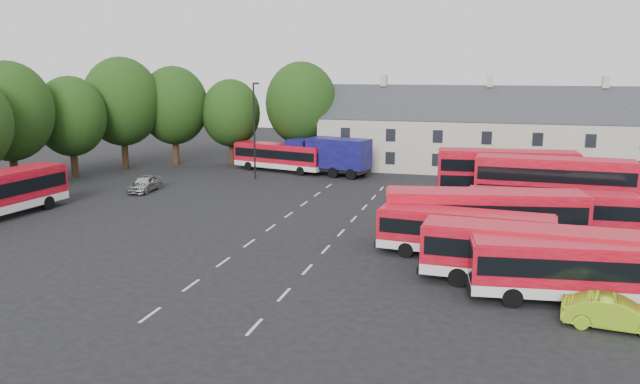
{
  "coord_description": "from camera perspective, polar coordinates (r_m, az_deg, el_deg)",
  "views": [
    {
      "loc": [
        14.32,
        -37.37,
        10.95
      ],
      "look_at": [
        2.86,
        4.47,
        2.2
      ],
      "focal_mm": 35.0,
      "sensor_mm": 36.0,
      "label": 1
    }
  ],
  "objects": [
    {
      "name": "ground",
      "position": [
        41.49,
        -5.46,
        -3.95
      ],
      "size": [
        140.0,
        140.0,
        0.0
      ],
      "primitive_type": "plane",
      "color": "black",
      "rests_on": "ground"
    },
    {
      "name": "lane_markings",
      "position": [
        42.54,
        -1.35,
        -3.51
      ],
      "size": [
        5.15,
        33.8,
        0.01
      ],
      "color": "beige",
      "rests_on": "ground"
    },
    {
      "name": "treeline",
      "position": [
        66.83,
        -16.5,
        7.28
      ],
      "size": [
        29.92,
        32.59,
        12.01
      ],
      "color": "black",
      "rests_on": "ground"
    },
    {
      "name": "terrace_houses",
      "position": [
        67.74,
        15.02,
        5.01
      ],
      "size": [
        35.7,
        7.13,
        10.06
      ],
      "color": "beige",
      "rests_on": "ground"
    },
    {
      "name": "bus_row_a",
      "position": [
        31.75,
        23.08,
        -6.33
      ],
      "size": [
        10.65,
        3.54,
        2.96
      ],
      "rotation": [
        0.0,
        0.0,
        0.11
      ],
      "color": "silver",
      "rests_on": "ground"
    },
    {
      "name": "bus_row_b",
      "position": [
        33.1,
        18.87,
        -5.17
      ],
      "size": [
        11.05,
        3.08,
        3.09
      ],
      "rotation": [
        0.0,
        0.0,
        -0.05
      ],
      "color": "silver",
      "rests_on": "ground"
    },
    {
      "name": "bus_row_c",
      "position": [
        36.94,
        13.09,
        -3.42
      ],
      "size": [
        10.1,
        3.2,
        2.81
      ],
      "rotation": [
        0.0,
        0.0,
        -0.09
      ],
      "color": "silver",
      "rests_on": "ground"
    },
    {
      "name": "bus_row_d",
      "position": [
        39.93,
        14.76,
        -1.84
      ],
      "size": [
        12.42,
        4.81,
        3.43
      ],
      "rotation": [
        0.0,
        0.0,
        0.17
      ],
      "color": "silver",
      "rests_on": "ground"
    },
    {
      "name": "bus_row_e",
      "position": [
        43.35,
        20.37,
        -1.51
      ],
      "size": [
        10.67,
        2.81,
        3.0
      ],
      "rotation": [
        0.0,
        0.0,
        0.03
      ],
      "color": "silver",
      "rests_on": "ground"
    },
    {
      "name": "bus_dd_south",
      "position": [
        48.17,
        20.53,
        0.65
      ],
      "size": [
        11.11,
        3.02,
        4.51
      ],
      "rotation": [
        0.0,
        0.0,
        -0.04
      ],
      "color": "silver",
      "rests_on": "ground"
    },
    {
      "name": "bus_dd_north",
      "position": [
        51.9,
        16.68,
        1.57
      ],
      "size": [
        10.97,
        3.4,
        4.43
      ],
      "rotation": [
        0.0,
        0.0,
        0.09
      ],
      "color": "silver",
      "rests_on": "ground"
    },
    {
      "name": "bus_north",
      "position": [
        66.18,
        -3.72,
        3.4
      ],
      "size": [
        10.61,
        5.02,
        2.93
      ],
      "rotation": [
        0.0,
        0.0,
        -0.27
      ],
      "color": "silver",
      "rests_on": "ground"
    },
    {
      "name": "box_truck",
      "position": [
        63.71,
        0.83,
        3.47
      ],
      "size": [
        9.18,
        4.89,
        3.84
      ],
      "rotation": [
        0.0,
        0.0,
        -0.26
      ],
      "color": "black",
      "rests_on": "ground"
    },
    {
      "name": "silver_car",
      "position": [
        57.66,
        -15.72,
        0.76
      ],
      "size": [
        2.1,
        4.41,
        1.45
      ],
      "primitive_type": "imported",
      "rotation": [
        0.0,
        0.0,
        0.09
      ],
      "color": "#B2B4BA",
      "rests_on": "ground"
    },
    {
      "name": "lime_car",
      "position": [
        29.65,
        25.33,
        -9.97
      ],
      "size": [
        4.39,
        1.95,
        1.4
      ],
      "primitive_type": "imported",
      "rotation": [
        0.0,
        0.0,
        1.46
      ],
      "color": "#9CD220",
      "rests_on": "ground"
    },
    {
      "name": "lamppost",
      "position": [
        61.54,
        -6.02,
        5.83
      ],
      "size": [
        0.65,
        0.24,
        9.44
      ],
      "rotation": [
        0.0,
        0.0,
        0.01
      ],
      "color": "black",
      "rests_on": "ground"
    }
  ]
}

